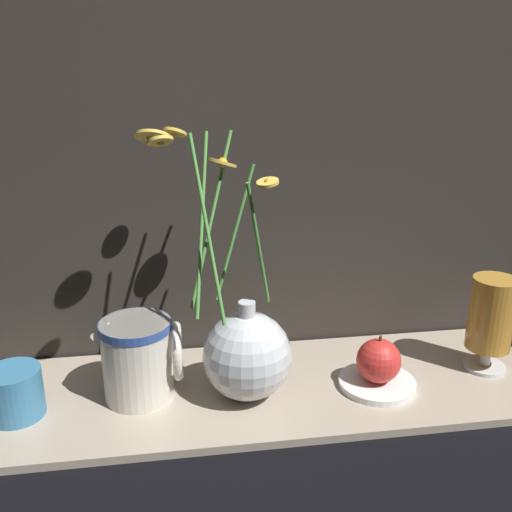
{
  "coord_description": "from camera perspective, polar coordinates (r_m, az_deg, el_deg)",
  "views": [
    {
      "loc": [
        -0.12,
        -0.74,
        0.48
      ],
      "look_at": [
        -0.01,
        0.0,
        0.22
      ],
      "focal_mm": 40.0,
      "sensor_mm": 36.0,
      "label": 1
    }
  ],
  "objects": [
    {
      "name": "yellow_mug",
      "position": [
        0.87,
        -23.15,
        -12.48
      ],
      "size": [
        0.09,
        0.08,
        0.07
      ],
      "color": "teal",
      "rests_on": "shelf"
    },
    {
      "name": "backdrop_wall",
      "position": [
        0.9,
        -1.06,
        23.41
      ],
      "size": [
        1.4,
        0.02,
        1.1
      ],
      "color": "#2D2823",
      "rests_on": "ground_plane"
    },
    {
      "name": "tea_glass",
      "position": [
        0.96,
        22.55,
        -5.69
      ],
      "size": [
        0.07,
        0.07,
        0.15
      ],
      "color": "silver",
      "rests_on": "shelf"
    },
    {
      "name": "ceramic_pitcher",
      "position": [
        0.85,
        -11.55,
        -9.66
      ],
      "size": [
        0.13,
        0.1,
        0.13
      ],
      "color": "beige",
      "rests_on": "shelf"
    },
    {
      "name": "orange_fruit",
      "position": [
        0.89,
        12.17,
        -10.2
      ],
      "size": [
        0.07,
        0.07,
        0.07
      ],
      "color": "red",
      "rests_on": "saucer_plate"
    },
    {
      "name": "shelf",
      "position": [
        0.89,
        0.45,
        -13.17
      ],
      "size": [
        0.9,
        0.27,
        0.01
      ],
      "color": "tan",
      "rests_on": "ground_plane"
    },
    {
      "name": "vase_with_flowers",
      "position": [
        0.83,
        -1.01,
        -9.46
      ],
      "size": [
        0.21,
        0.16,
        0.39
      ],
      "color": "silver",
      "rests_on": "shelf"
    },
    {
      "name": "ground_plane",
      "position": [
        0.9,
        0.45,
        -13.5
      ],
      "size": [
        6.0,
        6.0,
        0.0
      ],
      "primitive_type": "plane",
      "color": "black"
    },
    {
      "name": "saucer_plate",
      "position": [
        0.9,
        11.99,
        -12.33
      ],
      "size": [
        0.12,
        0.12,
        0.01
      ],
      "color": "white",
      "rests_on": "shelf"
    }
  ]
}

